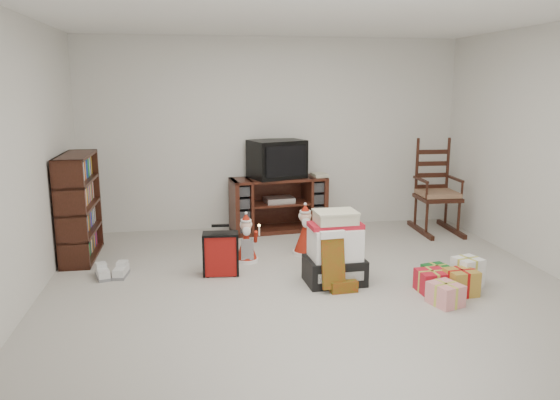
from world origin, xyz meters
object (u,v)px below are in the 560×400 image
(rocking_chair, at_px, (435,199))
(teddy_bear, at_px, (324,270))
(gift_cluster, at_px, (448,279))
(sneaker_pair, at_px, (112,272))
(gift_pile, at_px, (335,252))
(tv_stand, at_px, (278,204))
(bookshelf, at_px, (79,209))
(red_suitcase, at_px, (221,254))
(crt_television, at_px, (277,159))
(mrs_claus_figurine, at_px, (246,243))
(santa_figurine, at_px, (305,235))

(rocking_chair, height_order, teddy_bear, rocking_chair)
(rocking_chair, relative_size, gift_cluster, 1.65)
(rocking_chair, relative_size, sneaker_pair, 3.59)
(rocking_chair, height_order, gift_pile, rocking_chair)
(tv_stand, xyz_separation_m, gift_pile, (0.23, -2.01, -0.05))
(tv_stand, relative_size, teddy_bear, 4.02)
(tv_stand, height_order, teddy_bear, tv_stand)
(bookshelf, relative_size, red_suitcase, 2.25)
(sneaker_pair, bearing_deg, rocking_chair, 8.86)
(crt_television, bearing_deg, mrs_claus_figurine, -133.21)
(teddy_bear, distance_m, gift_cluster, 1.16)
(santa_figurine, xyz_separation_m, sneaker_pair, (-2.07, -0.44, -0.18))
(tv_stand, distance_m, bookshelf, 2.48)
(santa_figurine, bearing_deg, crt_television, 98.22)
(tv_stand, xyz_separation_m, red_suitcase, (-0.85, -1.60, -0.13))
(mrs_claus_figurine, distance_m, gift_cluster, 2.13)
(bookshelf, height_order, gift_pile, bookshelf)
(gift_cluster, bearing_deg, mrs_claus_figurine, 146.06)
(teddy_bear, bearing_deg, red_suitcase, 156.30)
(tv_stand, xyz_separation_m, teddy_bear, (0.12, -2.03, -0.21))
(bookshelf, xyz_separation_m, santa_figurine, (2.48, -0.29, -0.33))
(red_suitcase, relative_size, gift_cluster, 0.67)
(red_suitcase, bearing_deg, crt_television, 66.88)
(gift_pile, distance_m, teddy_bear, 0.20)
(tv_stand, bearing_deg, teddy_bear, -93.75)
(red_suitcase, relative_size, mrs_claus_figurine, 0.95)
(santa_figurine, height_order, crt_television, crt_television)
(tv_stand, xyz_separation_m, gift_cluster, (1.21, -2.39, -0.24))
(crt_television, bearing_deg, gift_cluster, -82.58)
(tv_stand, bearing_deg, red_suitcase, -124.97)
(crt_television, bearing_deg, teddy_bear, -105.88)
(red_suitcase, height_order, crt_television, crt_television)
(gift_pile, xyz_separation_m, mrs_claus_figurine, (-0.78, 0.80, -0.10))
(teddy_bear, xyz_separation_m, sneaker_pair, (-2.05, 0.53, -0.09))
(bookshelf, distance_m, sneaker_pair, 0.98)
(crt_television, bearing_deg, tv_stand, -48.55)
(gift_pile, distance_m, mrs_claus_figurine, 1.12)
(gift_pile, relative_size, red_suitcase, 1.36)
(santa_figurine, distance_m, gift_cluster, 1.72)
(gift_pile, relative_size, sneaker_pair, 2.00)
(gift_pile, bearing_deg, rocking_chair, 40.00)
(gift_pile, bearing_deg, crt_television, 94.14)
(gift_cluster, bearing_deg, gift_pile, 158.42)
(gift_pile, height_order, mrs_claus_figurine, gift_pile)
(teddy_bear, relative_size, gift_cluster, 0.42)
(tv_stand, bearing_deg, sneaker_pair, -149.42)
(tv_stand, height_order, crt_television, crt_television)
(gift_cluster, bearing_deg, tv_stand, 116.90)
(red_suitcase, relative_size, teddy_bear, 1.61)
(tv_stand, relative_size, santa_figurine, 2.20)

